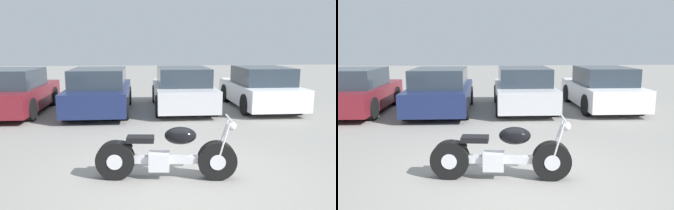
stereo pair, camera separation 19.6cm
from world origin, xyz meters
The scene contains 6 objects.
ground_plane centered at (0.00, 0.00, 0.00)m, with size 60.00×60.00×0.00m, color gray.
motorcycle centered at (-0.31, -0.11, 0.41)m, with size 2.32×0.67×1.04m.
parked_car_maroon centered at (-4.77, 5.58, 0.68)m, with size 1.93×4.05×1.44m.
parked_car_navy centered at (-2.03, 5.50, 0.68)m, with size 1.93×4.05×1.44m.
parked_car_silver centered at (0.71, 5.82, 0.68)m, with size 1.93×4.05×1.44m.
parked_car_white centered at (3.44, 5.82, 0.68)m, with size 1.93×4.05×1.44m.
Camera 1 is at (-0.68, -5.22, 2.19)m, focal length 35.00 mm.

